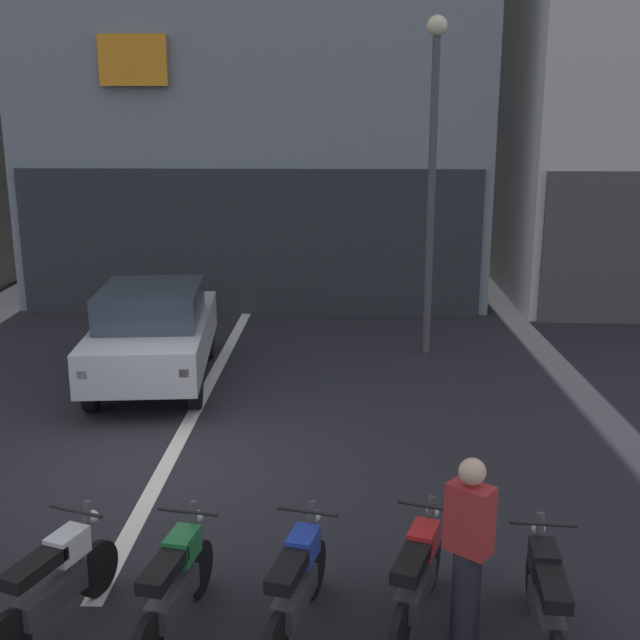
{
  "coord_description": "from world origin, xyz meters",
  "views": [
    {
      "loc": [
        2.3,
        -9.15,
        4.28
      ],
      "look_at": [
        1.88,
        2.0,
        1.4
      ],
      "focal_mm": 44.28,
      "sensor_mm": 36.0,
      "label": 1
    }
  ],
  "objects": [
    {
      "name": "motorcycle_red_row_right_mid",
      "position": [
        2.91,
        -3.12,
        0.46
      ],
      "size": [
        0.67,
        1.61,
        0.98
      ],
      "color": "black",
      "rests_on": "ground"
    },
    {
      "name": "motorcycle_green_row_left_mid",
      "position": [
        0.85,
        -3.31,
        0.46
      ],
      "size": [
        0.55,
        1.66,
        0.98
      ],
      "color": "black",
      "rests_on": "ground"
    },
    {
      "name": "car_silver_crossing_near",
      "position": [
        -0.9,
        3.19,
        0.89
      ],
      "size": [
        2.15,
        4.25,
        1.64
      ],
      "color": "black",
      "rests_on": "ground"
    },
    {
      "name": "street_lamp",
      "position": [
        3.75,
        5.11,
        3.69
      ],
      "size": [
        0.36,
        0.36,
        5.96
      ],
      "color": "#47474C",
      "rests_on": "ground"
    },
    {
      "name": "person_by_motorcycles",
      "position": [
        3.29,
        -3.37,
        0.86
      ],
      "size": [
        0.42,
        0.4,
        1.67
      ],
      "color": "#23232D",
      "rests_on": "ground"
    },
    {
      "name": "motorcycle_blue_row_centre",
      "position": [
        1.88,
        -3.26,
        0.46
      ],
      "size": [
        0.58,
        1.64,
        0.98
      ],
      "color": "black",
      "rests_on": "ground"
    },
    {
      "name": "building_mid_block",
      "position": [
        0.09,
        12.19,
        6.12
      ],
      "size": [
        10.57,
        8.63,
        12.26
      ],
      "color": "gray",
      "rests_on": "ground"
    },
    {
      "name": "ground_plane",
      "position": [
        0.0,
        0.0,
        0.0
      ],
      "size": [
        120.0,
        120.0,
        0.0
      ],
      "primitive_type": "plane",
      "color": "#232328"
    },
    {
      "name": "motorcycle_black_row_rightmost",
      "position": [
        3.93,
        -3.41,
        0.46
      ],
      "size": [
        0.55,
        1.67,
        0.98
      ],
      "color": "black",
      "rests_on": "ground"
    },
    {
      "name": "motorcycle_white_row_leftmost",
      "position": [
        -0.17,
        -3.32,
        0.46
      ],
      "size": [
        0.7,
        1.6,
        0.98
      ],
      "color": "black",
      "rests_on": "ground"
    },
    {
      "name": "lane_centre_line",
      "position": [
        0.0,
        6.0,
        0.0
      ],
      "size": [
        0.2,
        18.0,
        0.01
      ],
      "primitive_type": "cube",
      "color": "silver",
      "rests_on": "ground"
    }
  ]
}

